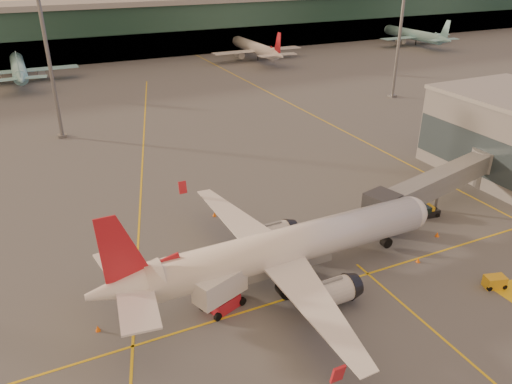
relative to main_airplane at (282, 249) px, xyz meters
name	(u,v)px	position (x,y,z in m)	size (l,w,h in m)	color
ground	(357,314)	(4.02, -8.12, -3.83)	(600.00, 600.00, 0.00)	#4C4F54
taxi_markings	(159,166)	(-3.31, 36.37, -3.82)	(100.12, 173.00, 0.01)	yellow
terminal	(97,30)	(4.02, 133.68, 4.93)	(400.00, 20.00, 17.60)	#19382D
mast_west_near	(48,57)	(-15.98, 57.88, 11.03)	(2.40, 2.40, 25.60)	slate
mast_east_near	(400,33)	(59.02, 53.88, 11.03)	(2.40, 2.40, 25.60)	slate
distant_aircraft_row	(37,79)	(-16.98, 109.88, -3.83)	(290.00, 34.00, 13.00)	#83CBDC
main_airplane	(282,249)	(0.00, 0.00, 0.00)	(38.94, 34.98, 11.78)	white
jet_bridge	(445,180)	(27.62, 5.46, 0.23)	(27.32, 9.36, 5.84)	slate
catering_truck	(221,289)	(-7.58, -1.64, -1.50)	(5.74, 3.96, 4.10)	red
gpu_cart	(495,282)	(19.52, -10.70, -3.20)	(2.46, 1.84, 1.28)	gold
pushback_tug	(427,212)	(24.14, 4.23, -3.20)	(3.16, 1.96, 1.54)	black
cone_nose	(437,234)	(21.58, -0.34, -3.53)	(0.48, 0.48, 0.61)	orange
cone_tail	(98,328)	(-19.13, 0.28, -3.54)	(0.48, 0.48, 0.60)	orange
cone_wing_left	(214,214)	(-1.33, 16.36, -3.53)	(0.48, 0.48, 0.61)	orange
cone_fwd	(418,260)	(15.55, -3.70, -3.55)	(0.45, 0.45, 0.58)	orange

